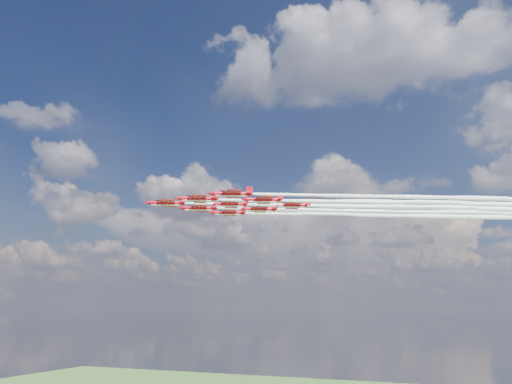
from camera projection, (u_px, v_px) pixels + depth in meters
jet_lead at (389, 207)px, 147.06m from camera, size 123.48×65.69×3.04m
jet_row2_port at (427, 203)px, 141.34m from camera, size 123.48×65.69×3.04m
jet_row2_starb at (410, 212)px, 154.22m from camera, size 123.48×65.69×3.04m
jet_row3_port at (470, 198)px, 135.63m from camera, size 123.48×65.69×3.04m
jet_row3_centre at (448, 208)px, 148.51m from camera, size 123.48×65.69×3.04m
jet_row3_starb at (429, 216)px, 161.39m from camera, size 123.48×65.69×3.04m
jet_row4_port at (488, 204)px, 142.79m from camera, size 123.48×65.69×3.04m
jet_row4_starb at (466, 212)px, 155.67m from camera, size 123.48×65.69×3.04m
jet_tail at (505, 209)px, 149.96m from camera, size 123.48×65.69×3.04m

